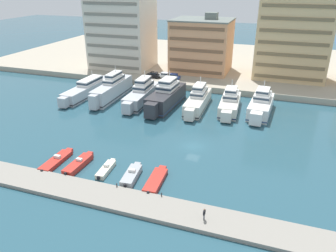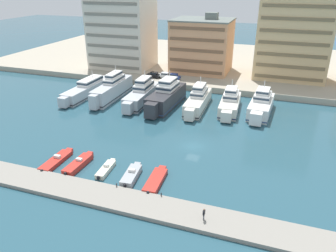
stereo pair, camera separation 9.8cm
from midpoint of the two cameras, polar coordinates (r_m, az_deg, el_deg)
ground_plane at (r=63.61m, az=4.33°, el=-3.55°), size 400.00×400.00×0.00m
quay_promenade at (r=126.60m, az=12.55°, el=10.56°), size 180.00×70.00×1.67m
pier_dock at (r=47.32m, az=-2.24°, el=-14.01°), size 120.00×5.28×0.61m
yacht_silver_far_left at (r=93.78m, az=-13.87°, el=6.28°), size 4.56×22.65×6.19m
yacht_silver_left at (r=89.74m, az=-9.74°, el=6.37°), size 3.99×20.72×8.47m
yacht_silver_mid_left at (r=86.03m, az=-4.61°, el=5.62°), size 4.82×19.86×7.93m
yacht_charcoal_center_left at (r=82.63m, az=-0.41°, el=5.16°), size 5.71×19.74×8.60m
yacht_ivory_center at (r=81.80m, az=5.19°, el=4.50°), size 4.57×18.61×7.57m
yacht_ivory_center_right at (r=81.38m, az=10.69°, el=3.97°), size 5.17×16.59×7.27m
yacht_white_mid_right at (r=81.23m, az=15.85°, el=3.55°), size 5.48×17.00×7.64m
motorboat_red_far_left at (r=61.21m, az=-18.86°, el=-5.68°), size 2.29×8.48×1.24m
motorboat_red_left at (r=58.75m, az=-15.35°, el=-6.37°), size 2.01×7.78×1.43m
motorboat_cream_mid_left at (r=56.41m, az=-10.77°, el=-7.37°), size 1.92×6.27×1.22m
motorboat_grey_center_left at (r=53.91m, az=-6.39°, el=-8.50°), size 2.59×6.97×1.55m
motorboat_red_center at (r=52.67m, az=-2.17°, el=-9.42°), size 2.57×8.06×0.86m
car_black_far_left at (r=102.15m, az=-2.58°, el=8.93°), size 4.21×2.14×1.80m
car_white_left at (r=101.51m, az=-0.66°, el=8.86°), size 4.12×1.96×1.80m
car_blue_mid_left at (r=100.27m, az=0.93°, el=8.66°), size 4.21×2.14×1.80m
apartment_block_far_left at (r=115.28m, az=-8.05°, el=15.89°), size 20.17×15.26×25.10m
apartment_block_left at (r=109.30m, az=5.89°, el=13.79°), size 18.50×15.50×18.51m
apartment_block_mid_left at (r=106.22m, az=21.03°, el=14.85°), size 20.89×13.24×28.65m
pedestrian_near_edge at (r=44.48m, az=6.26°, el=-14.85°), size 0.26×0.68×1.75m
bollard_west at (r=51.25m, az=-8.97°, el=-10.09°), size 0.20×0.20×0.61m
bollard_west_mid at (r=48.71m, az=-1.20°, el=-11.80°), size 0.20×0.20×0.61m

